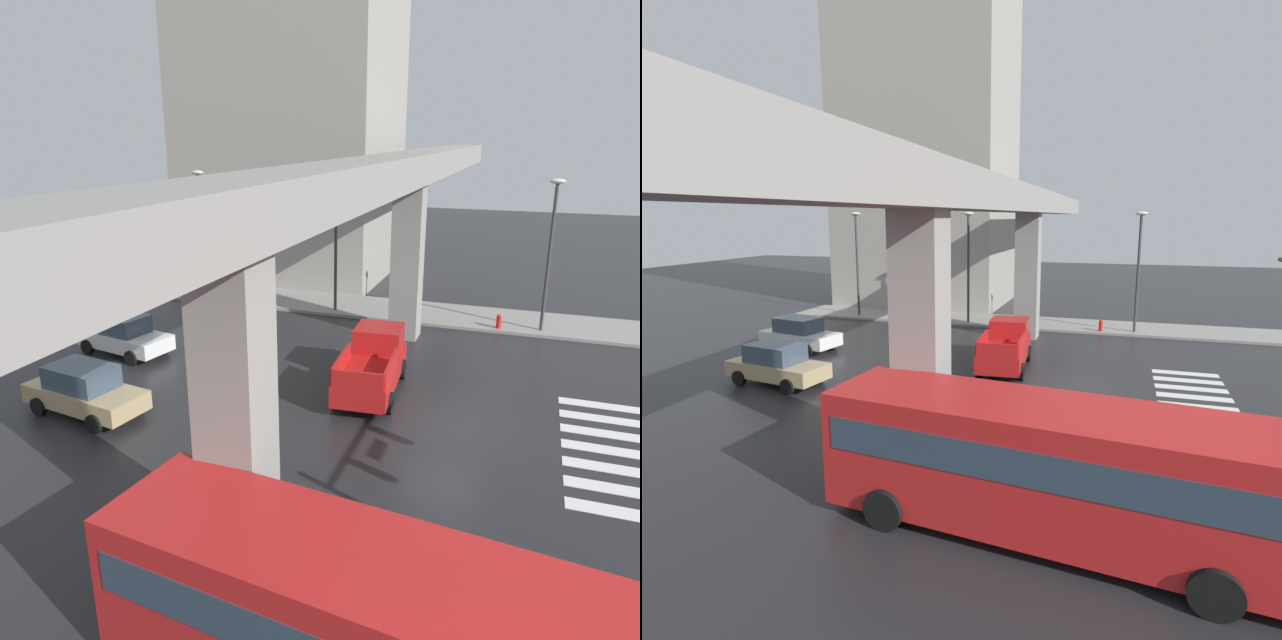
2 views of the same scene
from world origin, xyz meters
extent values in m
plane|color=#232326|center=(0.00, 0.00, 0.00)|extent=(120.00, 120.00, 0.00)
cube|color=silver|center=(-3.30, -5.09, 0.01)|extent=(0.55, 2.80, 0.01)
cube|color=silver|center=(-2.20, -5.09, 0.01)|extent=(0.55, 2.80, 0.01)
cube|color=silver|center=(-1.10, -5.09, 0.01)|extent=(0.55, 2.80, 0.01)
cube|color=silver|center=(0.00, -5.09, 0.01)|extent=(0.55, 2.80, 0.01)
cube|color=silver|center=(1.10, -5.09, 0.01)|extent=(0.55, 2.80, 0.01)
cube|color=silver|center=(2.20, -5.09, 0.01)|extent=(0.55, 2.80, 0.01)
cube|color=silver|center=(3.30, -5.09, 0.01)|extent=(0.55, 2.80, 0.01)
cube|color=gray|center=(0.00, 3.02, 7.76)|extent=(57.66, 2.14, 1.20)
cube|color=gray|center=(-8.39, 3.02, 3.58)|extent=(1.30, 1.30, 7.16)
cube|color=gray|center=(8.39, 3.02, 3.58)|extent=(1.30, 1.30, 7.16)
cube|color=gray|center=(19.45, 13.02, 16.00)|extent=(10.32, 12.54, 32.01)
cube|color=gray|center=(12.29, 2.00, 0.07)|extent=(4.00, 36.00, 0.15)
cube|color=red|center=(1.74, 2.85, 0.78)|extent=(5.22, 2.27, 0.80)
cube|color=red|center=(3.19, 2.95, 1.63)|extent=(1.82, 1.87, 0.90)
cube|color=#3F5160|center=(3.65, 2.99, 1.63)|extent=(0.22, 1.67, 0.77)
cube|color=red|center=(0.53, 3.64, 1.48)|extent=(2.65, 0.29, 0.60)
cube|color=red|center=(0.66, 1.89, 1.48)|extent=(2.65, 0.29, 0.60)
cube|color=red|center=(-0.75, 2.67, 1.48)|extent=(0.23, 1.75, 0.60)
cylinder|color=black|center=(3.25, 3.86, 0.38)|extent=(0.78, 0.33, 0.76)
cylinder|color=black|center=(3.38, 2.06, 0.38)|extent=(0.78, 0.33, 0.76)
cylinder|color=black|center=(0.10, 3.63, 0.38)|extent=(0.78, 0.33, 0.76)
cylinder|color=black|center=(0.23, 1.83, 0.38)|extent=(0.78, 0.33, 0.76)
cube|color=#2D3D4C|center=(-10.71, -1.16, 2.11)|extent=(3.68, 10.48, 0.76)
cube|color=#2D3D4C|center=(-10.11, 4.17, 1.98)|extent=(2.24, 0.33, 1.49)
cylinder|color=black|center=(-9.07, 2.46, 0.48)|extent=(0.46, 0.99, 0.96)
cube|color=silver|center=(2.06, 13.98, 0.64)|extent=(2.52, 4.55, 0.64)
cube|color=#384756|center=(2.08, 14.08, 1.34)|extent=(1.88, 2.47, 0.76)
cylinder|color=black|center=(2.66, 12.51, 0.32)|extent=(0.35, 0.67, 0.64)
cylinder|color=black|center=(0.97, 12.83, 0.32)|extent=(0.35, 0.67, 0.64)
cylinder|color=black|center=(3.15, 15.13, 0.32)|extent=(0.35, 0.67, 0.64)
cylinder|color=black|center=(1.46, 15.45, 0.32)|extent=(0.35, 0.67, 0.64)
cube|color=tan|center=(-3.25, 11.51, 0.64)|extent=(2.39, 4.52, 0.64)
cube|color=#384756|center=(-3.24, 11.61, 1.34)|extent=(1.82, 2.44, 0.76)
cylinder|color=black|center=(-2.60, 10.06, 0.32)|extent=(0.33, 0.67, 0.64)
cylinder|color=black|center=(-4.30, 10.32, 0.32)|extent=(0.33, 0.67, 0.64)
cylinder|color=black|center=(-2.20, 12.70, 0.32)|extent=(0.33, 0.67, 0.64)
cylinder|color=black|center=(-3.90, 12.96, 0.32)|extent=(0.33, 0.67, 0.64)
cylinder|color=#38383D|center=(11.09, -3.04, 3.50)|extent=(0.16, 0.16, 7.00)
ellipsoid|color=beige|center=(11.09, -3.04, 7.12)|extent=(0.44, 0.70, 0.24)
cylinder|color=#38383D|center=(11.09, 7.34, 3.50)|extent=(0.16, 0.16, 7.00)
ellipsoid|color=beige|center=(11.09, 7.34, 7.12)|extent=(0.44, 0.70, 0.24)
cylinder|color=#38383D|center=(11.09, 15.28, 3.50)|extent=(0.16, 0.16, 7.00)
ellipsoid|color=beige|center=(11.09, 15.28, 7.12)|extent=(0.44, 0.70, 0.24)
cylinder|color=red|center=(10.69, -1.11, 0.35)|extent=(0.24, 0.24, 0.70)
sphere|color=red|center=(10.69, -1.11, 0.74)|extent=(0.22, 0.22, 0.22)
camera|label=1|loc=(-17.98, -2.20, 9.14)|focal=33.44mm
camera|label=2|loc=(-21.29, -2.06, 6.95)|focal=29.42mm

